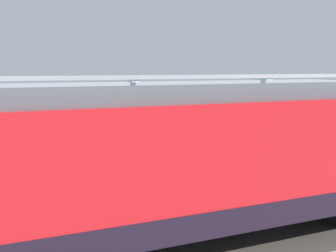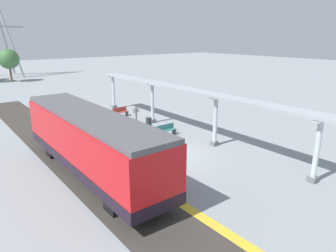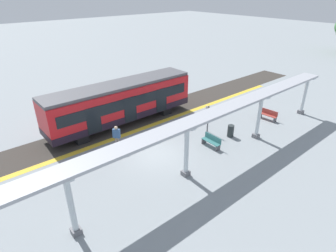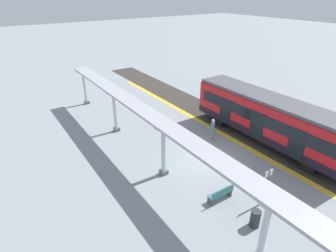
# 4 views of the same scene
# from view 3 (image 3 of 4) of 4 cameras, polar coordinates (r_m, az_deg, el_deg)

# --- Properties ---
(ground_plane) EXTENTS (176.00, 176.00, 0.00)m
(ground_plane) POSITION_cam_3_polar(r_m,az_deg,el_deg) (19.28, -2.78, -5.40)
(ground_plane) COLOR gray
(tactile_edge_strip) EXTENTS (0.49, 36.44, 0.01)m
(tactile_edge_strip) POSITION_cam_3_polar(r_m,az_deg,el_deg) (21.77, -8.35, -1.63)
(tactile_edge_strip) COLOR gold
(tactile_edge_strip) RESTS_ON ground
(trackbed) EXTENTS (3.20, 48.44, 0.01)m
(trackbed) POSITION_cam_3_polar(r_m,az_deg,el_deg) (23.20, -10.80, 0.03)
(trackbed) COLOR #38332D
(trackbed) RESTS_ON ground
(train_near_carriage) EXTENTS (2.65, 12.39, 3.48)m
(train_near_carriage) POSITION_cam_3_polar(r_m,az_deg,el_deg) (22.80, -9.54, 4.69)
(train_near_carriage) COLOR red
(train_near_carriage) RESTS_ON ground
(canopy_pillar_second) EXTENTS (1.10, 0.44, 3.40)m
(canopy_pillar_second) POSITION_cam_3_polar(r_m,az_deg,el_deg) (13.28, -19.27, -15.01)
(canopy_pillar_second) COLOR slate
(canopy_pillar_second) RESTS_ON ground
(canopy_pillar_third) EXTENTS (1.10, 0.44, 3.40)m
(canopy_pillar_third) POSITION_cam_3_polar(r_m,az_deg,el_deg) (16.19, 3.78, -5.08)
(canopy_pillar_third) COLOR slate
(canopy_pillar_third) RESTS_ON ground
(canopy_pillar_fourth) EXTENTS (1.10, 0.44, 3.40)m
(canopy_pillar_fourth) POSITION_cam_3_polar(r_m,az_deg,el_deg) (21.35, 18.12, 1.82)
(canopy_pillar_fourth) COLOR slate
(canopy_pillar_fourth) RESTS_ON ground
(canopy_pillar_fifth) EXTENTS (1.10, 0.44, 3.40)m
(canopy_pillar_fifth) POSITION_cam_3_polar(r_m,az_deg,el_deg) (27.18, 26.18, 5.67)
(canopy_pillar_fifth) COLOR slate
(canopy_pillar_fifth) RESTS_ON ground
(canopy_beam) EXTENTS (1.20, 28.98, 0.16)m
(canopy_beam) POSITION_cam_3_polar(r_m,az_deg,el_deg) (15.42, 4.30, 0.62)
(canopy_beam) COLOR #A8AAB2
(canopy_beam) RESTS_ON canopy_pillar_nearest
(bench_near_end) EXTENTS (1.52, 0.53, 0.86)m
(bench_near_end) POSITION_cam_3_polar(r_m,az_deg,el_deg) (25.23, 19.87, 2.20)
(bench_near_end) COLOR #A23E36
(bench_near_end) RESTS_ON ground
(bench_mid_platform) EXTENTS (1.51, 0.47, 0.86)m
(bench_mid_platform) POSITION_cam_3_polar(r_m,az_deg,el_deg) (19.93, 8.94, -3.07)
(bench_mid_platform) COLOR #367574
(bench_mid_platform) RESTS_ON ground
(trash_bin) EXTENTS (0.48, 0.48, 0.93)m
(trash_bin) POSITION_cam_3_polar(r_m,az_deg,el_deg) (21.53, 12.70, -1.00)
(trash_bin) COLOR #293031
(trash_bin) RESTS_ON ground
(platform_info_sign) EXTENTS (0.56, 0.10, 2.20)m
(platform_info_sign) POSITION_cam_3_polar(r_m,az_deg,el_deg) (21.52, 8.22, 1.96)
(platform_info_sign) COLOR #4C4C51
(platform_info_sign) RESTS_ON ground
(passenger_waiting_near_edge) EXTENTS (0.53, 0.49, 1.74)m
(passenger_waiting_near_edge) POSITION_cam_3_polar(r_m,az_deg,el_deg) (19.51, -10.51, -1.75)
(passenger_waiting_near_edge) COLOR gray
(passenger_waiting_near_edge) RESTS_ON ground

